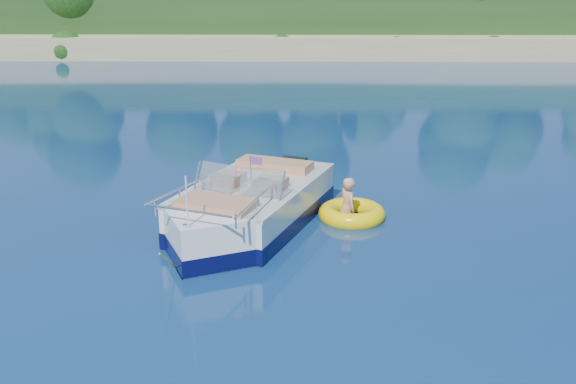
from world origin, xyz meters
TOP-DOWN VIEW (x-y plane):
  - ground at (0.00, 0.00)m, footprint 160.00×160.00m
  - shoreline at (0.00, 63.77)m, footprint 170.00×59.00m
  - motorboat at (0.45, 3.89)m, footprint 3.68×6.05m
  - tow_tube at (2.78, 4.58)m, footprint 1.97×1.97m
  - boy at (2.65, 4.50)m, footprint 0.67×0.87m

SIDE VIEW (x-z plane):
  - ground at x=0.00m, z-range 0.00..0.00m
  - boy at x=2.65m, z-range -0.78..0.78m
  - tow_tube at x=2.78m, z-range -0.10..0.31m
  - motorboat at x=0.45m, z-range -0.65..1.47m
  - shoreline at x=0.00m, z-range -2.02..3.98m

